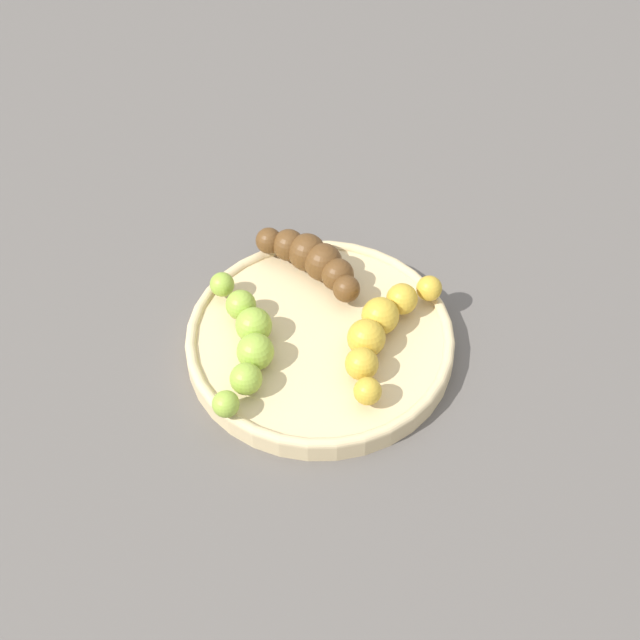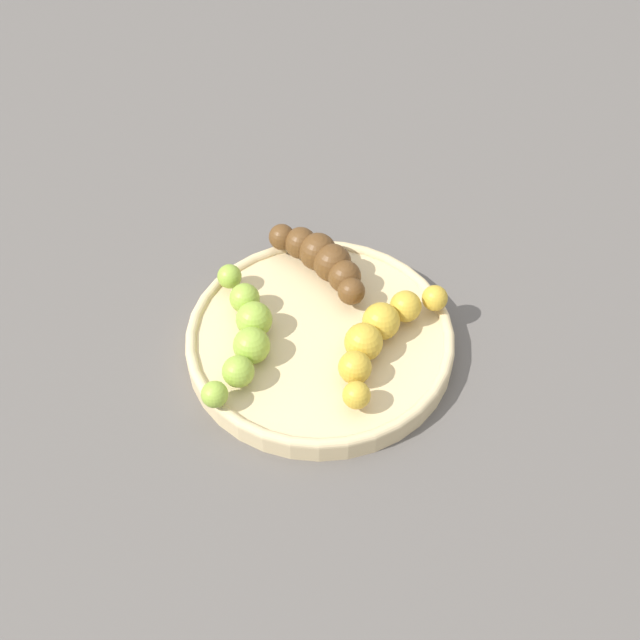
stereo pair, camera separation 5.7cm
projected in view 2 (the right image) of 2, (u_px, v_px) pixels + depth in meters
ground_plane at (320, 348)px, 0.76m from camera, size 2.40×2.40×0.00m
fruit_bowl at (320, 339)px, 0.75m from camera, size 0.24×0.24×0.02m
banana_spotted at (380, 335)px, 0.72m from camera, size 0.07×0.15×0.03m
banana_overripe at (322, 259)px, 0.78m from camera, size 0.11×0.07×0.04m
banana_green at (244, 332)px, 0.73m from camera, size 0.08×0.15×0.03m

